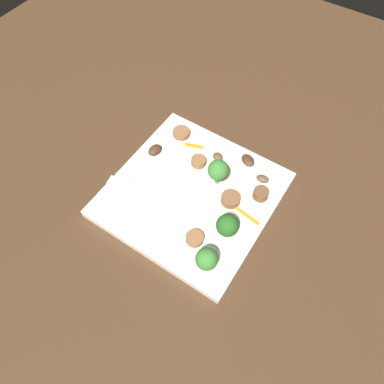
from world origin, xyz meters
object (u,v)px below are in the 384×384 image
(sausage_slice_3, at_px, (231,199))
(pepper_strip_1, at_px, (194,146))
(plate, at_px, (192,194))
(pepper_strip_0, at_px, (246,215))
(broccoli_floret_2, at_px, (218,170))
(mushroom_1, at_px, (218,157))
(broccoli_floret_0, at_px, (207,259))
(mushroom_2, at_px, (155,150))
(fork, at_px, (148,194))
(broccoli_floret_1, at_px, (228,226))
(sausage_slice_0, at_px, (195,238))
(sausage_slice_1, at_px, (261,194))
(sausage_slice_2, at_px, (181,133))
(mushroom_3, at_px, (248,160))
(sausage_slice_4, at_px, (199,162))
(mushroom_0, at_px, (263,179))

(sausage_slice_3, relative_size, pepper_strip_1, 0.94)
(plate, xyz_separation_m, pepper_strip_0, (-0.10, -0.01, 0.01))
(broccoli_floret_2, height_order, mushroom_1, broccoli_floret_2)
(broccoli_floret_0, height_order, mushroom_2, broccoli_floret_0)
(fork, distance_m, sausage_slice_3, 0.14)
(fork, xyz_separation_m, broccoli_floret_0, (-0.15, 0.05, 0.02))
(broccoli_floret_1, xyz_separation_m, sausage_slice_0, (0.04, 0.03, -0.03))
(sausage_slice_0, bearing_deg, sausage_slice_1, -110.98)
(broccoli_floret_0, xyz_separation_m, mushroom_1, (0.09, -0.18, -0.02))
(broccoli_floret_1, bearing_deg, sausage_slice_2, -37.22)
(mushroom_3, bearing_deg, sausage_slice_4, 35.76)
(fork, bearing_deg, sausage_slice_4, -120.38)
(mushroom_0, bearing_deg, broccoli_floret_2, 35.66)
(sausage_slice_3, bearing_deg, plate, 17.83)
(broccoli_floret_2, bearing_deg, sausage_slice_4, -17.45)
(sausage_slice_4, xyz_separation_m, pepper_strip_0, (-0.12, 0.05, -0.00))
(sausage_slice_4, xyz_separation_m, pepper_strip_1, (0.03, -0.03, -0.00))
(broccoli_floret_0, distance_m, broccoli_floret_1, 0.06)
(sausage_slice_4, bearing_deg, sausage_slice_1, -180.00)
(plate, xyz_separation_m, fork, (0.06, 0.05, 0.01))
(sausage_slice_1, distance_m, mushroom_2, 0.21)
(sausage_slice_2, distance_m, mushroom_0, 0.18)
(broccoli_floret_2, bearing_deg, pepper_strip_0, 157.47)
(broccoli_floret_1, height_order, sausage_slice_4, broccoli_floret_1)
(fork, distance_m, sausage_slice_2, 0.14)
(broccoli_floret_0, xyz_separation_m, sausage_slice_2, (0.18, -0.19, -0.02))
(mushroom_2, bearing_deg, plate, 161.57)
(sausage_slice_1, relative_size, pepper_strip_1, 0.76)
(broccoli_floret_1, relative_size, pepper_strip_0, 1.01)
(broccoli_floret_0, relative_size, broccoli_floret_1, 0.85)
(broccoli_floret_1, bearing_deg, sausage_slice_4, -40.07)
(mushroom_1, distance_m, pepper_strip_0, 0.12)
(sausage_slice_3, bearing_deg, mushroom_3, -80.43)
(broccoli_floret_1, bearing_deg, sausage_slice_3, -66.63)
(fork, distance_m, broccoli_floret_2, 0.13)
(fork, distance_m, broccoli_floret_0, 0.16)
(mushroom_2, bearing_deg, mushroom_1, -154.46)
(broccoli_floret_0, xyz_separation_m, broccoli_floret_2, (0.06, -0.14, 0.01))
(mushroom_3, distance_m, pepper_strip_0, 0.11)
(sausage_slice_1, relative_size, mushroom_2, 0.93)
(mushroom_2, bearing_deg, mushroom_0, -164.71)
(plate, xyz_separation_m, sausage_slice_3, (-0.06, -0.02, 0.01))
(broccoli_floret_2, bearing_deg, pepper_strip_1, -29.77)
(pepper_strip_1, bearing_deg, broccoli_floret_0, 127.68)
(sausage_slice_4, bearing_deg, pepper_strip_0, 159.43)
(broccoli_floret_0, xyz_separation_m, sausage_slice_1, (-0.01, -0.15, -0.02))
(plate, height_order, broccoli_floret_2, broccoli_floret_2)
(plate, height_order, sausage_slice_4, sausage_slice_4)
(mushroom_0, height_order, pepper_strip_0, mushroom_0)
(broccoli_floret_0, distance_m, pepper_strip_0, 0.11)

